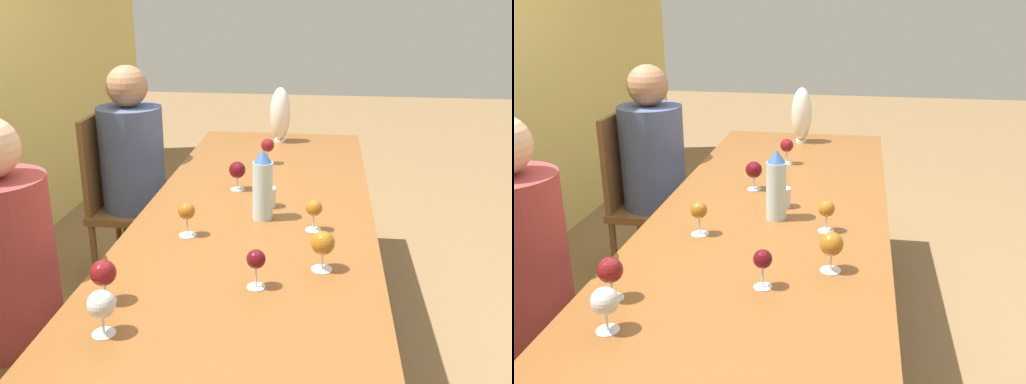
# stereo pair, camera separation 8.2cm
# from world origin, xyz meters

# --- Properties ---
(ground_plane) EXTENTS (14.00, 14.00, 0.00)m
(ground_plane) POSITION_xyz_m (0.00, 0.00, 0.00)
(ground_plane) COLOR olive
(dining_table) EXTENTS (2.73, 0.97, 0.75)m
(dining_table) POSITION_xyz_m (0.00, 0.00, 0.69)
(dining_table) COLOR brown
(dining_table) RESTS_ON ground_plane
(water_bottle) EXTENTS (0.08, 0.08, 0.29)m
(water_bottle) POSITION_xyz_m (-0.08, -0.03, 0.89)
(water_bottle) COLOR #ADCCD6
(water_bottle) RESTS_ON dining_table
(water_tumbler) EXTENTS (0.07, 0.07, 0.09)m
(water_tumbler) POSITION_xyz_m (0.05, -0.04, 0.79)
(water_tumbler) COLOR silver
(water_tumbler) RESTS_ON dining_table
(vase) EXTENTS (0.12, 0.12, 0.33)m
(vase) POSITION_xyz_m (1.15, 0.00, 0.92)
(vase) COLOR silver
(vase) RESTS_ON dining_table
(wine_glass_0) EXTENTS (0.07, 0.07, 0.13)m
(wine_glass_0) POSITION_xyz_m (-0.29, 0.23, 0.84)
(wine_glass_0) COLOR silver
(wine_glass_0) RESTS_ON dining_table
(wine_glass_1) EXTENTS (0.07, 0.07, 0.14)m
(wine_glass_1) POSITION_xyz_m (0.68, 0.03, 0.85)
(wine_glass_1) COLOR silver
(wine_glass_1) RESTS_ON dining_table
(wine_glass_2) EXTENTS (0.06, 0.06, 0.13)m
(wine_glass_2) POSITION_xyz_m (-0.65, -0.07, 0.84)
(wine_glass_2) COLOR silver
(wine_glass_2) RESTS_ON dining_table
(wine_glass_3) EXTENTS (0.08, 0.08, 0.14)m
(wine_glass_3) POSITION_xyz_m (-0.51, -0.28, 0.85)
(wine_glass_3) COLOR silver
(wine_glass_3) RESTS_ON dining_table
(wine_glass_4) EXTENTS (0.08, 0.08, 0.14)m
(wine_glass_4) POSITION_xyz_m (-0.79, 0.36, 0.85)
(wine_glass_4) COLOR silver
(wine_glass_4) RESTS_ON dining_table
(wine_glass_5) EXTENTS (0.08, 0.08, 0.13)m
(wine_glass_5) POSITION_xyz_m (-0.96, 0.31, 0.84)
(wine_glass_5) COLOR silver
(wine_glass_5) RESTS_ON dining_table
(wine_glass_6) EXTENTS (0.08, 0.08, 0.13)m
(wine_glass_6) POSITION_xyz_m (0.25, 0.12, 0.84)
(wine_glass_6) COLOR silver
(wine_glass_6) RESTS_ON dining_table
(wine_glass_7) EXTENTS (0.06, 0.06, 0.13)m
(wine_glass_7) POSITION_xyz_m (-0.18, -0.24, 0.84)
(wine_glass_7) COLOR silver
(wine_glass_7) RESTS_ON dining_table
(chair_far) EXTENTS (0.44, 0.44, 1.00)m
(chair_far) POSITION_xyz_m (0.66, 0.84, 0.53)
(chair_far) COLOR brown
(chair_far) RESTS_ON ground_plane
(person_near) EXTENTS (0.33, 0.33, 1.27)m
(person_near) POSITION_xyz_m (-0.63, 0.75, 0.69)
(person_near) COLOR #2D2D38
(person_near) RESTS_ON ground_plane
(person_far) EXTENTS (0.35, 0.35, 1.26)m
(person_far) POSITION_xyz_m (0.66, 0.75, 0.68)
(person_far) COLOR #2D2D38
(person_far) RESTS_ON ground_plane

